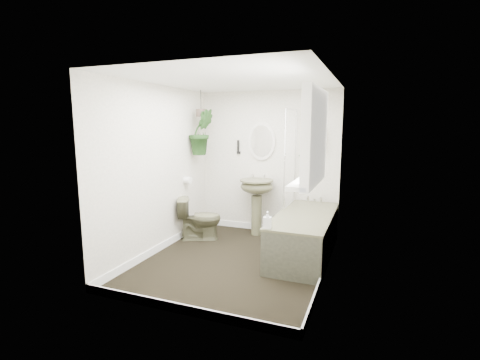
% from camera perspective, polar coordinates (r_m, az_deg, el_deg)
% --- Properties ---
extents(floor, '(2.30, 2.80, 0.02)m').
position_cam_1_polar(floor, '(4.69, -0.68, -13.18)').
color(floor, black).
rests_on(floor, ground).
extents(ceiling, '(2.30, 2.80, 0.02)m').
position_cam_1_polar(ceiling, '(4.37, -0.74, 16.23)').
color(ceiling, white).
rests_on(ceiling, ground).
extents(wall_back, '(2.30, 0.02, 2.30)m').
position_cam_1_polar(wall_back, '(5.70, 4.58, 2.87)').
color(wall_back, silver).
rests_on(wall_back, ground).
extents(wall_front, '(2.30, 0.02, 2.30)m').
position_cam_1_polar(wall_front, '(3.14, -10.36, -2.42)').
color(wall_front, silver).
rests_on(wall_front, ground).
extents(wall_left, '(0.02, 2.80, 2.30)m').
position_cam_1_polar(wall_left, '(4.93, -13.33, 1.66)').
color(wall_left, silver).
rests_on(wall_left, ground).
extents(wall_right, '(0.02, 2.80, 2.30)m').
position_cam_1_polar(wall_right, '(4.10, 14.52, 0.14)').
color(wall_right, silver).
rests_on(wall_right, ground).
extents(skirting, '(2.30, 2.80, 0.10)m').
position_cam_1_polar(skirting, '(4.67, -0.68, -12.50)').
color(skirting, white).
rests_on(skirting, floor).
extents(bathtub, '(0.72, 1.72, 0.58)m').
position_cam_1_polar(bathtub, '(4.83, 10.53, -8.86)').
color(bathtub, brown).
rests_on(bathtub, floor).
extents(bath_screen, '(0.04, 0.72, 1.40)m').
position_cam_1_polar(bath_screen, '(5.17, 8.27, 3.60)').
color(bath_screen, silver).
rests_on(bath_screen, bathtub).
extents(shower_box, '(0.20, 0.10, 0.35)m').
position_cam_1_polar(shower_box, '(5.43, 12.59, 6.60)').
color(shower_box, white).
rests_on(shower_box, wall_back).
extents(oval_mirror, '(0.46, 0.03, 0.62)m').
position_cam_1_polar(oval_mirror, '(5.67, 3.54, 6.39)').
color(oval_mirror, silver).
rests_on(oval_mirror, wall_back).
extents(wall_sconce, '(0.04, 0.04, 0.22)m').
position_cam_1_polar(wall_sconce, '(5.80, -0.29, 5.48)').
color(wall_sconce, black).
rests_on(wall_sconce, wall_back).
extents(toilet_roll_holder, '(0.11, 0.11, 0.11)m').
position_cam_1_polar(toilet_roll_holder, '(5.52, -8.62, -0.04)').
color(toilet_roll_holder, white).
rests_on(toilet_roll_holder, wall_left).
extents(window_recess, '(0.08, 1.00, 0.90)m').
position_cam_1_polar(window_recess, '(3.37, 12.25, 6.89)').
color(window_recess, white).
rests_on(window_recess, wall_right).
extents(window_sill, '(0.18, 1.00, 0.04)m').
position_cam_1_polar(window_sill, '(3.42, 10.86, -0.11)').
color(window_sill, white).
rests_on(window_sill, wall_right).
extents(window_blinds, '(0.01, 0.86, 0.76)m').
position_cam_1_polar(window_blinds, '(3.38, 11.49, 6.91)').
color(window_blinds, white).
rests_on(window_blinds, wall_right).
extents(toilet, '(0.75, 0.61, 0.66)m').
position_cam_1_polar(toilet, '(5.45, -6.63, -6.24)').
color(toilet, brown).
rests_on(toilet, floor).
extents(pedestal_sink, '(0.60, 0.54, 0.91)m').
position_cam_1_polar(pedestal_sink, '(5.60, 2.73, -4.46)').
color(pedestal_sink, brown).
rests_on(pedestal_sink, floor).
extents(sill_plant, '(0.26, 0.23, 0.26)m').
position_cam_1_polar(sill_plant, '(3.70, 11.52, 2.92)').
color(sill_plant, black).
rests_on(sill_plant, window_sill).
extents(hanging_plant, '(0.51, 0.51, 0.72)m').
position_cam_1_polar(hanging_plant, '(5.61, -6.35, 7.81)').
color(hanging_plant, black).
rests_on(hanging_plant, ceiling).
extents(soap_bottle, '(0.10, 0.10, 0.20)m').
position_cam_1_polar(soap_bottle, '(4.05, 4.52, -6.53)').
color(soap_bottle, black).
rests_on(soap_bottle, bathtub).
extents(hanging_pot, '(0.16, 0.16, 0.12)m').
position_cam_1_polar(hanging_pot, '(5.61, -6.41, 10.89)').
color(hanging_pot, '#4F3E35').
rests_on(hanging_pot, ceiling).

